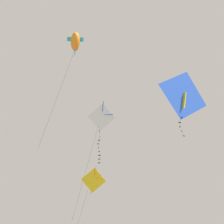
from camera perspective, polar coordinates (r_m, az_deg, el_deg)
The scene contains 4 objects.
kite_diamond_upper_right at distance 28.46m, azimuth -1.55°, elevation -0.87°, with size 2.94×1.87×8.29m.
kite_delta_near_right at distance 25.21m, azimuth 10.19°, elevation 2.25°, with size 2.68×3.05×3.71m.
kite_diamond_far_centre at distance 30.12m, azimuth -2.71°, elevation -9.88°, with size 2.99×1.83×7.28m.
kite_fish_highest at distance 25.67m, azimuth -5.33°, elevation 10.07°, with size 2.43×2.00×7.68m.
Camera 1 is at (-2.11, 24.28, 9.06)m, focal length 63.21 mm.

